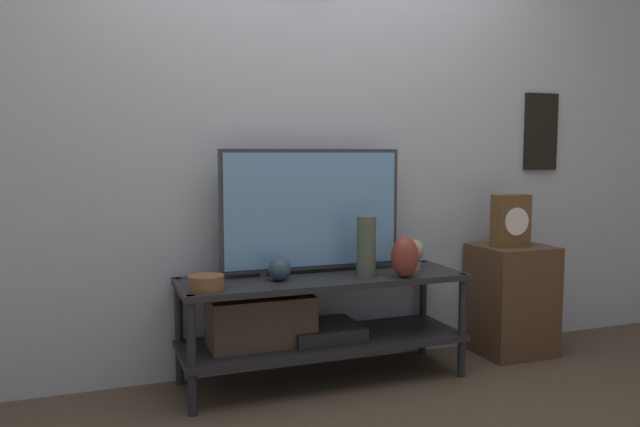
{
  "coord_description": "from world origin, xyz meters",
  "views": [
    {
      "loc": [
        -1.07,
        -2.57,
        1.14
      ],
      "look_at": [
        -0.02,
        0.27,
        0.84
      ],
      "focal_mm": 35.0,
      "sensor_mm": 36.0,
      "label": 1
    }
  ],
  "objects_px": {
    "vase_wide_bowl": "(206,283)",
    "vase_round_glass": "(279,269)",
    "vase_tall_ceramic": "(366,246)",
    "vase_urn_stoneware": "(405,257)",
    "decorative_bust": "(413,252)",
    "television": "(312,210)",
    "mantel_clock": "(511,221)"
  },
  "relations": [
    {
      "from": "vase_wide_bowl",
      "to": "decorative_bust",
      "type": "relative_size",
      "value": 1.02
    },
    {
      "from": "vase_wide_bowl",
      "to": "vase_round_glass",
      "type": "xyz_separation_m",
      "value": [
        0.36,
        0.07,
        0.02
      ]
    },
    {
      "from": "vase_urn_stoneware",
      "to": "decorative_bust",
      "type": "xyz_separation_m",
      "value": [
        0.14,
        0.16,
        -0.01
      ]
    },
    {
      "from": "vase_wide_bowl",
      "to": "vase_tall_ceramic",
      "type": "bearing_deg",
      "value": 2.66
    },
    {
      "from": "vase_wide_bowl",
      "to": "vase_tall_ceramic",
      "type": "height_order",
      "value": "vase_tall_ceramic"
    },
    {
      "from": "television",
      "to": "vase_round_glass",
      "type": "height_order",
      "value": "television"
    },
    {
      "from": "vase_urn_stoneware",
      "to": "mantel_clock",
      "type": "distance_m",
      "value": 0.79
    },
    {
      "from": "vase_round_glass",
      "to": "decorative_bust",
      "type": "bearing_deg",
      "value": 2.13
    },
    {
      "from": "decorative_bust",
      "to": "mantel_clock",
      "type": "distance_m",
      "value": 0.64
    },
    {
      "from": "vase_round_glass",
      "to": "vase_urn_stoneware",
      "type": "bearing_deg",
      "value": -12.65
    },
    {
      "from": "decorative_bust",
      "to": "vase_round_glass",
      "type": "bearing_deg",
      "value": -177.87
    },
    {
      "from": "vase_wide_bowl",
      "to": "mantel_clock",
      "type": "relative_size",
      "value": 0.56
    },
    {
      "from": "vase_wide_bowl",
      "to": "decorative_bust",
      "type": "distance_m",
      "value": 1.1
    },
    {
      "from": "vase_round_glass",
      "to": "decorative_bust",
      "type": "height_order",
      "value": "decorative_bust"
    },
    {
      "from": "vase_round_glass",
      "to": "vase_tall_ceramic",
      "type": "distance_m",
      "value": 0.45
    },
    {
      "from": "vase_wide_bowl",
      "to": "vase_round_glass",
      "type": "distance_m",
      "value": 0.37
    },
    {
      "from": "television",
      "to": "vase_urn_stoneware",
      "type": "bearing_deg",
      "value": -34.71
    },
    {
      "from": "mantel_clock",
      "to": "vase_tall_ceramic",
      "type": "bearing_deg",
      "value": -174.52
    },
    {
      "from": "television",
      "to": "vase_urn_stoneware",
      "type": "xyz_separation_m",
      "value": [
        0.39,
        -0.27,
        -0.22
      ]
    },
    {
      "from": "vase_wide_bowl",
      "to": "vase_round_glass",
      "type": "height_order",
      "value": "vase_round_glass"
    },
    {
      "from": "vase_urn_stoneware",
      "to": "mantel_clock",
      "type": "bearing_deg",
      "value": 13.71
    },
    {
      "from": "mantel_clock",
      "to": "vase_wide_bowl",
      "type": "bearing_deg",
      "value": -175.82
    },
    {
      "from": "television",
      "to": "mantel_clock",
      "type": "relative_size",
      "value": 3.24
    },
    {
      "from": "decorative_bust",
      "to": "mantel_clock",
      "type": "height_order",
      "value": "mantel_clock"
    },
    {
      "from": "vase_urn_stoneware",
      "to": "vase_tall_ceramic",
      "type": "relative_size",
      "value": 0.68
    },
    {
      "from": "television",
      "to": "vase_tall_ceramic",
      "type": "relative_size",
      "value": 3.16
    },
    {
      "from": "vase_round_glass",
      "to": "vase_tall_ceramic",
      "type": "xyz_separation_m",
      "value": [
        0.44,
        -0.04,
        0.09
      ]
    },
    {
      "from": "vase_wide_bowl",
      "to": "vase_tall_ceramic",
      "type": "distance_m",
      "value": 0.81
    },
    {
      "from": "vase_urn_stoneware",
      "to": "vase_tall_ceramic",
      "type": "distance_m",
      "value": 0.2
    },
    {
      "from": "mantel_clock",
      "to": "vase_round_glass",
      "type": "bearing_deg",
      "value": -177.84
    },
    {
      "from": "decorative_bust",
      "to": "mantel_clock",
      "type": "xyz_separation_m",
      "value": [
        0.62,
        0.02,
        0.14
      ]
    },
    {
      "from": "vase_urn_stoneware",
      "to": "vase_round_glass",
      "type": "height_order",
      "value": "vase_urn_stoneware"
    }
  ]
}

